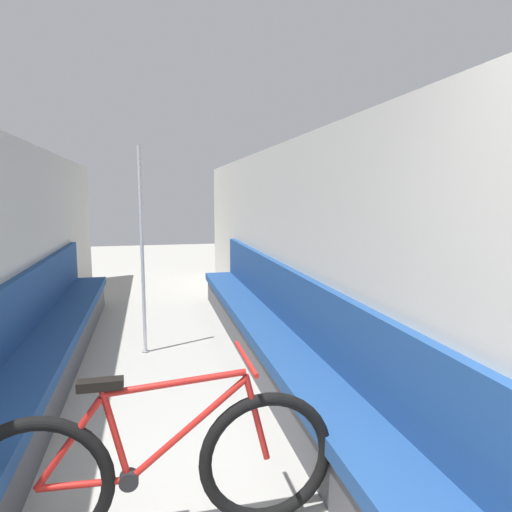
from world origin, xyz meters
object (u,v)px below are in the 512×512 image
at_px(bicycle, 157,469).
at_px(bench_seat_row_left, 37,360).
at_px(bench_seat_row_right, 276,342).
at_px(grab_pole_near, 142,254).

bearing_deg(bicycle, bench_seat_row_left, 134.09).
distance_m(bench_seat_row_left, bench_seat_row_right, 2.03).
bearing_deg(bench_seat_row_right, grab_pole_near, 143.29).
bearing_deg(bench_seat_row_right, bicycle, -120.76).
height_order(bench_seat_row_right, grab_pole_near, grab_pole_near).
bearing_deg(grab_pole_near, bench_seat_row_left, -133.87).
height_order(bench_seat_row_left, bicycle, bench_seat_row_left).
height_order(bench_seat_row_right, bicycle, bench_seat_row_right).
height_order(bench_seat_row_left, bench_seat_row_right, same).
xyz_separation_m(bicycle, grab_pole_near, (-0.08, 2.73, 0.68)).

